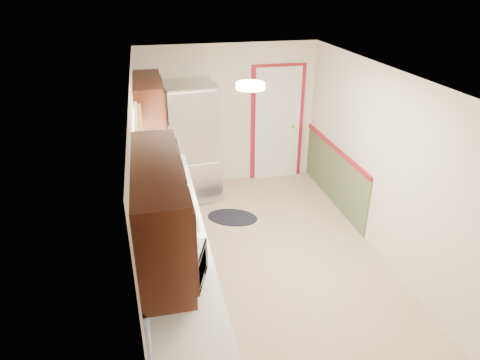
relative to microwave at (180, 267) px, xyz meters
name	(u,v)px	position (x,y,z in m)	size (l,w,h in m)	color
room_shell	(270,177)	(1.20, 1.40, 0.07)	(3.20, 5.20, 2.52)	tan
kitchen_run	(169,230)	(-0.04, 1.11, -0.32)	(0.63, 4.00, 2.20)	black
back_wall_trim	(289,134)	(2.19, 3.61, -0.24)	(1.12, 2.30, 2.08)	maroon
ceiling_fixture	(250,86)	(0.90, 1.20, 1.23)	(0.30, 0.30, 0.06)	#FFD88C
microwave	(180,267)	(0.00, 0.00, 0.00)	(0.56, 0.31, 0.38)	white
refrigerator	(192,143)	(0.50, 3.41, -0.18)	(0.87, 0.83, 1.90)	#B7B7BC
rug	(232,217)	(0.97, 2.55, -1.12)	(0.78, 0.50, 0.01)	black
cooktop	(164,160)	(0.01, 2.80, -0.18)	(0.47, 0.57, 0.02)	black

